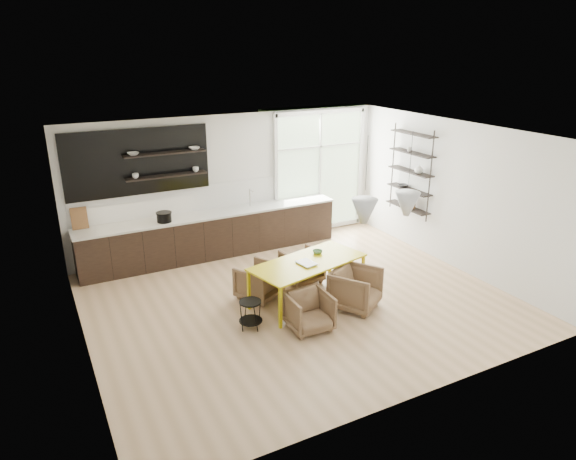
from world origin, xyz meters
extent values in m
cube|color=tan|center=(0.00, 0.00, -0.01)|extent=(7.00, 6.00, 0.01)
cube|color=silver|center=(0.00, 3.00, 1.45)|extent=(7.00, 0.02, 2.90)
cube|color=silver|center=(-3.50, 0.00, 1.45)|extent=(0.02, 6.00, 2.90)
cube|color=silver|center=(3.50, 0.00, 1.45)|extent=(0.02, 6.00, 2.90)
cube|color=white|center=(0.00, 0.00, 2.90)|extent=(7.00, 6.00, 0.01)
cube|color=#B2D1A5|center=(2.15, 2.97, 1.45)|extent=(2.20, 0.02, 2.70)
cube|color=silver|center=(2.15, 2.94, 1.45)|extent=(2.30, 0.08, 2.80)
cone|color=silver|center=(0.95, -0.50, 1.65)|extent=(0.44, 0.44, 0.42)
cone|color=silver|center=(1.85, -0.50, 1.65)|extent=(0.44, 0.44, 0.42)
cylinder|color=black|center=(0.95, -0.50, 2.46)|extent=(0.01, 0.01, 0.89)
cylinder|color=black|center=(1.85, -0.50, 2.46)|extent=(0.01, 0.01, 0.89)
cube|color=black|center=(-0.60, 2.67, 0.45)|extent=(5.50, 0.65, 0.90)
cube|color=silver|center=(-0.60, 2.67, 0.92)|extent=(5.54, 0.69, 0.04)
cube|color=silver|center=(-0.60, 2.98, 1.20)|extent=(5.50, 0.02, 0.55)
cube|color=black|center=(-1.95, 2.96, 2.10)|extent=(2.80, 0.06, 1.30)
cube|color=black|center=(-1.45, 2.82, 2.25)|extent=(1.60, 0.28, 0.03)
cube|color=black|center=(-1.45, 2.82, 1.80)|extent=(1.60, 0.28, 0.03)
cube|color=brown|center=(-3.15, 2.90, 1.15)|extent=(0.30, 0.10, 0.42)
cylinder|color=silver|center=(0.30, 2.77, 1.12)|extent=(0.02, 0.02, 0.40)
imported|color=white|center=(-2.05, 2.82, 2.29)|extent=(0.22, 0.22, 0.05)
imported|color=white|center=(-0.85, 2.82, 2.29)|extent=(0.22, 0.22, 0.05)
imported|color=white|center=(-2.05, 2.82, 1.86)|extent=(0.12, 0.12, 0.10)
imported|color=white|center=(-0.85, 2.82, 1.86)|extent=(0.12, 0.12, 0.10)
cylinder|color=black|center=(-1.63, 2.57, 1.03)|extent=(0.29, 0.29, 0.18)
cube|color=black|center=(3.36, 0.60, 1.70)|extent=(0.02, 0.02, 1.90)
cube|color=black|center=(3.36, 1.80, 1.70)|extent=(0.02, 0.02, 1.90)
cube|color=black|center=(3.36, 1.20, 0.90)|extent=(0.26, 1.20, 0.02)
cube|color=black|center=(3.36, 1.20, 1.30)|extent=(0.26, 1.20, 0.02)
cube|color=black|center=(3.36, 1.20, 1.70)|extent=(0.26, 1.20, 0.02)
cube|color=black|center=(3.36, 1.20, 2.10)|extent=(0.26, 1.20, 0.03)
cube|color=black|center=(3.36, 1.20, 2.50)|extent=(0.26, 1.20, 0.03)
imported|color=white|center=(3.36, 0.95, 1.81)|extent=(0.18, 0.18, 0.19)
imported|color=#333338|center=(3.36, 1.40, 1.34)|extent=(0.22, 0.22, 0.05)
imported|color=white|center=(3.36, 1.30, 2.16)|extent=(0.10, 0.10, 0.09)
cube|color=brown|center=(3.36, 1.10, 1.03)|extent=(0.10, 0.18, 0.24)
cube|color=#D7C20B|center=(0.15, -0.06, 0.73)|extent=(2.19, 1.36, 0.03)
cube|color=#D7C20B|center=(-0.70, -0.68, 0.36)|extent=(0.06, 0.06, 0.71)
cube|color=#D7C20B|center=(-0.89, 0.12, 0.36)|extent=(0.06, 0.06, 0.71)
cube|color=#D7C20B|center=(1.19, -0.23, 0.36)|extent=(0.06, 0.06, 0.71)
cube|color=#D7C20B|center=(0.99, 0.57, 0.36)|extent=(0.06, 0.06, 0.71)
imported|color=brown|center=(-0.56, 0.44, 0.31)|extent=(0.91, 0.92, 0.62)
imported|color=brown|center=(0.43, 0.67, 0.31)|extent=(0.72, 0.74, 0.62)
imported|color=brown|center=(-0.31, -0.91, 0.30)|extent=(0.67, 0.69, 0.60)
imported|color=brown|center=(0.74, -0.66, 0.35)|extent=(1.04, 1.05, 0.70)
cylinder|color=black|center=(-1.12, -0.47, 0.46)|extent=(0.35, 0.35, 0.02)
cylinder|color=black|center=(-1.12, -0.47, 0.13)|extent=(0.37, 0.37, 0.02)
cylinder|color=black|center=(-0.95, -0.45, 0.23)|extent=(0.02, 0.02, 0.46)
cylinder|color=black|center=(-1.13, -0.30, 0.23)|extent=(0.02, 0.02, 0.46)
cylinder|color=black|center=(-1.28, -0.48, 0.23)|extent=(0.02, 0.02, 0.46)
cylinder|color=black|center=(-1.10, -0.63, 0.23)|extent=(0.02, 0.02, 0.46)
imported|color=white|center=(-0.06, -0.17, 0.76)|extent=(0.30, 0.37, 0.03)
imported|color=#527D4B|center=(0.48, 0.18, 0.77)|extent=(0.24, 0.24, 0.06)
camera|label=1|loc=(-3.89, -7.07, 4.24)|focal=32.00mm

